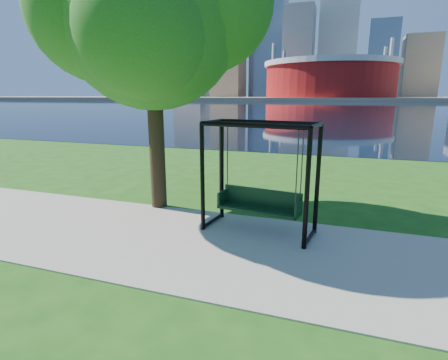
% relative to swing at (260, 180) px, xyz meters
% --- Properties ---
extents(ground, '(900.00, 900.00, 0.00)m').
position_rel_swing_xyz_m(ground, '(-0.60, -0.61, -1.23)').
color(ground, '#1E5114').
rests_on(ground, ground).
extents(path, '(120.00, 4.00, 0.03)m').
position_rel_swing_xyz_m(path, '(-0.60, -1.11, -1.22)').
color(path, '#9E937F').
rests_on(path, ground).
extents(river, '(900.00, 180.00, 0.02)m').
position_rel_swing_xyz_m(river, '(-0.60, 101.39, -1.22)').
color(river, black).
rests_on(river, ground).
extents(far_bank, '(900.00, 228.00, 2.00)m').
position_rel_swing_xyz_m(far_bank, '(-0.60, 305.39, -0.23)').
color(far_bank, '#937F60').
rests_on(far_bank, ground).
extents(stadium, '(83.00, 83.00, 32.00)m').
position_rel_swing_xyz_m(stadium, '(-10.60, 234.39, 13.00)').
color(stadium, maroon).
rests_on(stadium, far_bank).
extents(skyline, '(392.00, 66.00, 96.50)m').
position_rel_swing_xyz_m(skyline, '(-4.87, 318.78, 34.66)').
color(skyline, gray).
rests_on(skyline, far_bank).
extents(swing, '(2.61, 1.39, 2.55)m').
position_rel_swing_xyz_m(swing, '(0.00, 0.00, 0.00)').
color(swing, black).
rests_on(swing, ground).
extents(park_tree, '(5.98, 5.40, 7.43)m').
position_rel_swing_xyz_m(park_tree, '(-3.17, 0.95, 3.92)').
color(park_tree, black).
rests_on(park_tree, ground).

